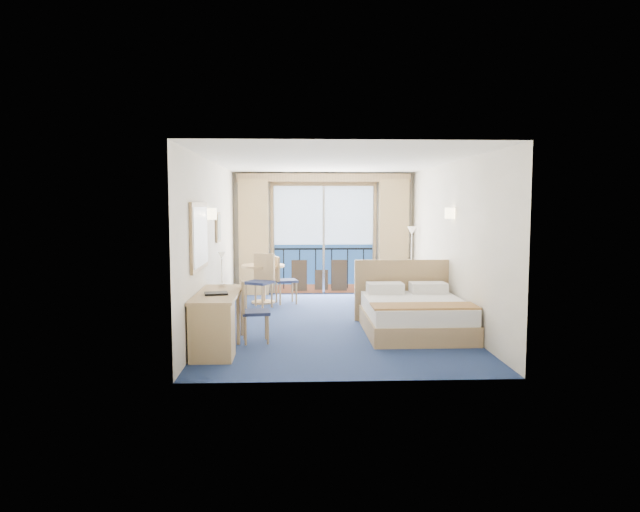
{
  "coord_description": "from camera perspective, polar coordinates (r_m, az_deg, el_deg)",
  "views": [
    {
      "loc": [
        -0.62,
        -9.52,
        1.99
      ],
      "look_at": [
        -0.21,
        0.2,
        1.11
      ],
      "focal_mm": 32.0,
      "sensor_mm": 36.0,
      "label": 1
    }
  ],
  "objects": [
    {
      "name": "floor",
      "position": [
        9.75,
        1.29,
        -6.63
      ],
      "size": [
        6.5,
        6.5,
        0.0
      ],
      "primitive_type": "plane",
      "color": "navy",
      "rests_on": "ground"
    },
    {
      "name": "room_walls",
      "position": [
        9.54,
        1.31,
        3.88
      ],
      "size": [
        4.04,
        6.54,
        2.72
      ],
      "color": "silver",
      "rests_on": "ground"
    },
    {
      "name": "balcony_door",
      "position": [
        12.78,
        0.33,
        1.35
      ],
      "size": [
        2.36,
        0.03,
        2.52
      ],
      "color": "navy",
      "rests_on": "room_walls"
    },
    {
      "name": "curtain_left",
      "position": [
        12.65,
        -6.64,
        1.88
      ],
      "size": [
        0.65,
        0.22,
        2.55
      ],
      "primitive_type": "cube",
      "color": "tan",
      "rests_on": "room_walls"
    },
    {
      "name": "curtain_right",
      "position": [
        12.8,
        7.35,
        1.91
      ],
      "size": [
        0.65,
        0.22,
        2.55
      ],
      "primitive_type": "cube",
      "color": "tan",
      "rests_on": "room_walls"
    },
    {
      "name": "pelmet",
      "position": [
        12.65,
        0.4,
        7.83
      ],
      "size": [
        3.8,
        0.25,
        0.18
      ],
      "primitive_type": "cube",
      "color": "tan",
      "rests_on": "room_walls"
    },
    {
      "name": "mirror",
      "position": [
        8.15,
        -11.97,
        1.94
      ],
      "size": [
        0.05,
        1.25,
        0.95
      ],
      "color": "tan",
      "rests_on": "room_walls"
    },
    {
      "name": "wall_print",
      "position": [
        10.07,
        -10.14,
        2.85
      ],
      "size": [
        0.04,
        0.42,
        0.52
      ],
      "color": "tan",
      "rests_on": "room_walls"
    },
    {
      "name": "sconce_left",
      "position": [
        9.02,
        -10.86,
        4.17
      ],
      "size": [
        0.18,
        0.18,
        0.18
      ],
      "primitive_type": "cylinder",
      "color": "#FCE7B1",
      "rests_on": "room_walls"
    },
    {
      "name": "sconce_right",
      "position": [
        9.72,
        12.9,
        4.2
      ],
      "size": [
        0.18,
        0.18,
        0.18
      ],
      "primitive_type": "cylinder",
      "color": "#FCE7B1",
      "rests_on": "room_walls"
    },
    {
      "name": "bed",
      "position": [
        9.06,
        9.37,
        -5.7
      ],
      "size": [
        1.67,
        1.99,
        1.05
      ],
      "color": "tan",
      "rests_on": "ground"
    },
    {
      "name": "nightstand",
      "position": [
        10.55,
        10.66,
        -4.18
      ],
      "size": [
        0.45,
        0.43,
        0.59
      ],
      "primitive_type": "cube",
      "color": "tan",
      "rests_on": "ground"
    },
    {
      "name": "phone",
      "position": [
        10.49,
        10.52,
        -2.39
      ],
      "size": [
        0.21,
        0.19,
        0.08
      ],
      "primitive_type": "cube",
      "rotation": [
        0.0,
        0.0,
        -0.43
      ],
      "color": "beige",
      "rests_on": "nightstand"
    },
    {
      "name": "armchair",
      "position": [
        12.0,
        8.03,
        -2.71
      ],
      "size": [
        0.89,
        0.91,
        0.71
      ],
      "primitive_type": "imported",
      "rotation": [
        0.0,
        0.0,
        3.32
      ],
      "color": "#494E59",
      "rests_on": "ground"
    },
    {
      "name": "floor_lamp",
      "position": [
        12.28,
        9.15,
        1.2
      ],
      "size": [
        0.21,
        0.21,
        1.53
      ],
      "color": "silver",
      "rests_on": "ground"
    },
    {
      "name": "desk",
      "position": [
        7.62,
        -10.61,
        -6.74
      ],
      "size": [
        0.57,
        1.66,
        0.78
      ],
      "color": "tan",
      "rests_on": "ground"
    },
    {
      "name": "desk_chair",
      "position": [
        8.32,
        -6.99,
        -5.12
      ],
      "size": [
        0.45,
        0.44,
        0.91
      ],
      "rotation": [
        0.0,
        0.0,
        1.71
      ],
      "color": "#1F2748",
      "rests_on": "ground"
    },
    {
      "name": "folder",
      "position": [
        7.84,
        -10.35,
        -3.71
      ],
      "size": [
        0.35,
        0.29,
        0.03
      ],
      "primitive_type": "cube",
      "rotation": [
        0.0,
        0.0,
        0.21
      ],
      "color": "black",
      "rests_on": "desk"
    },
    {
      "name": "desk_lamp",
      "position": [
        8.56,
        -9.8,
        -0.57
      ],
      "size": [
        0.13,
        0.13,
        0.49
      ],
      "color": "silver",
      "rests_on": "desk"
    },
    {
      "name": "round_table",
      "position": [
        11.6,
        -5.71,
        -1.8
      ],
      "size": [
        0.87,
        0.87,
        0.78
      ],
      "color": "tan",
      "rests_on": "ground"
    },
    {
      "name": "table_chair_a",
      "position": [
        11.49,
        -3.8,
        -2.11
      ],
      "size": [
        0.51,
        0.5,
        0.96
      ],
      "rotation": [
        0.0,
        0.0,
        1.83
      ],
      "color": "#1F2748",
      "rests_on": "ground"
    },
    {
      "name": "table_chair_b",
      "position": [
        11.08,
        -5.91,
        -2.14
      ],
      "size": [
        0.6,
        0.61,
        1.04
      ],
      "rotation": [
        0.0,
        0.0,
        -0.46
      ],
      "color": "#1F2748",
      "rests_on": "ground"
    }
  ]
}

